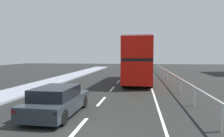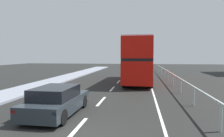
# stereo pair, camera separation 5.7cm
# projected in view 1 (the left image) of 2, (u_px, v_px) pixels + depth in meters

# --- Properties ---
(lane_paint_markings) EXTENTS (3.38, 46.00, 0.01)m
(lane_paint_markings) POSITION_uv_depth(u_px,v_px,m) (135.00, 93.00, 14.87)
(lane_paint_markings) COLOR silver
(lane_paint_markings) RESTS_ON ground
(bridge_side_railing) EXTENTS (0.10, 42.00, 1.07)m
(bridge_side_railing) POSITION_uv_depth(u_px,v_px,m) (181.00, 81.00, 14.81)
(bridge_side_railing) COLOR #ABB8B3
(bridge_side_railing) RESTS_ON ground
(double_decker_bus_red) EXTENTS (2.82, 10.44, 4.38)m
(double_decker_bus_red) POSITION_uv_depth(u_px,v_px,m) (139.00, 59.00, 20.82)
(double_decker_bus_red) COLOR red
(double_decker_bus_red) RESTS_ON ground
(hatchback_car_near) EXTENTS (1.93, 4.23, 1.32)m
(hatchback_car_near) POSITION_uv_depth(u_px,v_px,m) (57.00, 101.00, 9.42)
(hatchback_car_near) COLOR #232A30
(hatchback_car_near) RESTS_ON ground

